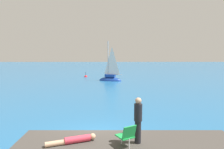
{
  "coord_description": "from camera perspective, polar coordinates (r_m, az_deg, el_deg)",
  "views": [
    {
      "loc": [
        0.63,
        -9.69,
        4.23
      ],
      "look_at": [
        0.93,
        16.22,
        1.42
      ],
      "focal_mm": 33.11,
      "sensor_mm": 36.0,
      "label": 1
    }
  ],
  "objects": [
    {
      "name": "marker_buoy",
      "position": [
        35.63,
        -7.26,
        -0.66
      ],
      "size": [
        0.56,
        0.56,
        1.13
      ],
      "color": "red",
      "rests_on": "ground"
    },
    {
      "name": "person_standing",
      "position": [
        7.37,
        7.2,
        -12.09
      ],
      "size": [
        0.28,
        0.28,
        1.62
      ],
      "rotation": [
        0.0,
        0.0,
        2.86
      ],
      "color": "black",
      "rests_on": "shore_ledge"
    },
    {
      "name": "ground_plane",
      "position": [
        10.59,
        -4.22,
        -17.38
      ],
      "size": [
        160.0,
        160.0,
        0.0
      ],
      "primitive_type": "plane",
      "color": "#236093"
    },
    {
      "name": "beach_chair",
      "position": [
        7.16,
        4.1,
        -16.25
      ],
      "size": [
        0.71,
        0.75,
        0.8
      ],
      "rotation": [
        0.0,
        0.0,
        2.08
      ],
      "color": "green",
      "rests_on": "shore_ledge"
    },
    {
      "name": "person_sunbather",
      "position": [
        7.69,
        -10.5,
        -17.33
      ],
      "size": [
        1.69,
        0.76,
        0.25
      ],
      "rotation": [
        0.0,
        0.0,
        3.49
      ],
      "color": "#DB384C",
      "rests_on": "shore_ledge"
    },
    {
      "name": "sailboat_near",
      "position": [
        30.59,
        -0.47,
        -1.09
      ],
      "size": [
        3.57,
        2.11,
        6.44
      ],
      "rotation": [
        0.0,
        0.0,
        2.84
      ],
      "color": "#193D99",
      "rests_on": "ground"
    }
  ]
}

